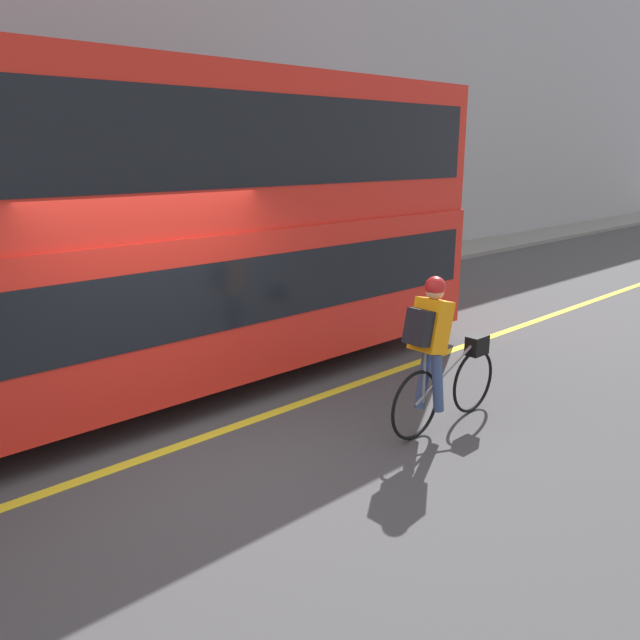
{
  "coord_description": "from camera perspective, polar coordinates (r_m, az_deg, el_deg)",
  "views": [
    {
      "loc": [
        -2.89,
        -5.13,
        2.93
      ],
      "look_at": [
        1.77,
        -0.03,
        1.03
      ],
      "focal_mm": 35.0,
      "sensor_mm": 36.0,
      "label": 1
    }
  ],
  "objects": [
    {
      "name": "trash_bin",
      "position": [
        14.52,
        0.01,
        6.17
      ],
      "size": [
        0.47,
        0.47,
        0.99
      ],
      "color": "#515156",
      "rests_on": "sidewalk_curb"
    },
    {
      "name": "road_center_line",
      "position": [
        6.66,
        -12.43,
        -11.06
      ],
      "size": [
        50.0,
        0.14,
        0.01
      ],
      "primitive_type": "cube",
      "color": "yellow",
      "rests_on": "ground_plane"
    },
    {
      "name": "ground_plane",
      "position": [
        6.58,
        -11.9,
        -11.44
      ],
      "size": [
        80.0,
        80.0,
        0.0
      ],
      "primitive_type": "plane",
      "color": "#424244"
    },
    {
      "name": "sidewalk_curb",
      "position": [
        11.41,
        -26.34,
        -0.85
      ],
      "size": [
        60.0,
        1.66,
        0.12
      ],
      "color": "gray",
      "rests_on": "ground_plane"
    },
    {
      "name": "bus",
      "position": [
        7.66,
        -15.01,
        8.76
      ],
      "size": [
        9.01,
        2.42,
        3.82
      ],
      "color": "black",
      "rests_on": "ground_plane"
    },
    {
      "name": "cyclist_on_bike",
      "position": [
        6.64,
        10.73,
        -2.65
      ],
      "size": [
        1.78,
        0.32,
        1.7
      ],
      "color": "black",
      "rests_on": "ground_plane"
    }
  ]
}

